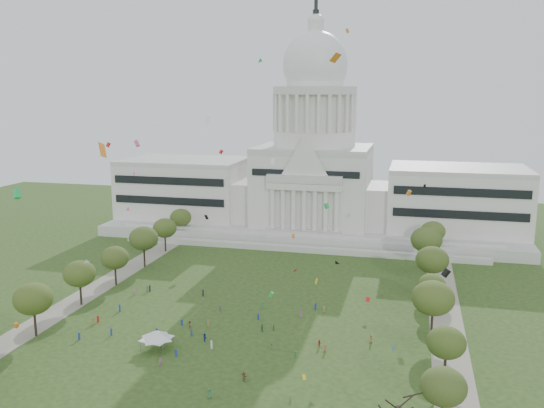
% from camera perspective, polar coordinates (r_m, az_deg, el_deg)
% --- Properties ---
extents(ground, '(400.00, 400.00, 0.00)m').
position_cam_1_polar(ground, '(129.18, -4.97, -14.27)').
color(ground, '#2A4319').
rests_on(ground, ground).
extents(capitol, '(160.00, 64.50, 91.30)m').
position_cam_1_polar(capitol, '(229.60, 4.13, 2.73)').
color(capitol, '#BAB7AF').
rests_on(capitol, ground).
extents(path_left, '(8.00, 160.00, 0.04)m').
position_cam_1_polar(path_left, '(173.82, -16.96, -7.97)').
color(path_left, gray).
rests_on(path_left, ground).
extents(path_right, '(8.00, 160.00, 0.04)m').
position_cam_1_polar(path_right, '(151.03, 16.84, -10.88)').
color(path_right, gray).
rests_on(path_right, ground).
extents(row_tree_r_0, '(7.67, 7.67, 10.91)m').
position_cam_1_polar(row_tree_r_0, '(102.51, 16.63, -16.95)').
color(row_tree_r_0, black).
rests_on(row_tree_r_0, ground).
extents(row_tree_l_1, '(8.86, 8.86, 12.59)m').
position_cam_1_polar(row_tree_l_1, '(143.10, -22.58, -8.68)').
color(row_tree_l_1, black).
rests_on(row_tree_l_1, ground).
extents(row_tree_r_1, '(7.58, 7.58, 10.78)m').
position_cam_1_polar(row_tree_r_1, '(118.72, 16.89, -13.03)').
color(row_tree_r_1, black).
rests_on(row_tree_r_1, ground).
extents(row_tree_l_2, '(8.42, 8.42, 11.97)m').
position_cam_1_polar(row_tree_l_2, '(159.52, -18.54, -6.57)').
color(row_tree_l_2, black).
rests_on(row_tree_l_2, ground).
extents(row_tree_r_2, '(9.55, 9.55, 13.58)m').
position_cam_1_polar(row_tree_r_2, '(135.71, 15.68, -8.97)').
color(row_tree_r_2, black).
rests_on(row_tree_r_2, ground).
extents(row_tree_l_3, '(8.12, 8.12, 11.55)m').
position_cam_1_polar(row_tree_l_3, '(172.73, -15.32, -5.16)').
color(row_tree_l_3, black).
rests_on(row_tree_l_3, ground).
extents(row_tree_r_3, '(7.01, 7.01, 9.98)m').
position_cam_1_polar(row_tree_r_3, '(152.67, 15.55, -7.74)').
color(row_tree_r_3, black).
rests_on(row_tree_r_3, ground).
extents(row_tree_l_4, '(9.29, 9.29, 13.21)m').
position_cam_1_polar(row_tree_l_4, '(188.17, -12.61, -3.34)').
color(row_tree_l_4, black).
rests_on(row_tree_l_4, ground).
extents(row_tree_r_4, '(9.19, 9.19, 13.06)m').
position_cam_1_polar(row_tree_r_4, '(166.90, 15.59, -5.35)').
color(row_tree_r_4, black).
rests_on(row_tree_r_4, ground).
extents(row_tree_l_5, '(8.33, 8.33, 11.85)m').
position_cam_1_polar(row_tree_l_5, '(205.14, -10.58, -2.36)').
color(row_tree_l_5, black).
rests_on(row_tree_l_5, ground).
extents(row_tree_r_5, '(9.82, 9.82, 13.96)m').
position_cam_1_polar(row_tree_r_5, '(186.16, 15.06, -3.44)').
color(row_tree_r_5, black).
rests_on(row_tree_r_5, ground).
extents(row_tree_l_6, '(8.19, 8.19, 11.64)m').
position_cam_1_polar(row_tree_l_6, '(222.00, -9.04, -1.34)').
color(row_tree_l_6, black).
rests_on(row_tree_l_6, ground).
extents(row_tree_r_6, '(8.42, 8.42, 11.97)m').
position_cam_1_polar(row_tree_r_6, '(204.00, 15.66, -2.63)').
color(row_tree_r_6, black).
rests_on(row_tree_r_6, ground).
extents(big_bare_tree, '(6.00, 5.00, 12.80)m').
position_cam_1_polar(big_bare_tree, '(94.47, 12.45, -18.65)').
color(big_bare_tree, black).
rests_on(big_bare_tree, ground).
extents(event_tent, '(9.13, 9.13, 4.41)m').
position_cam_1_polar(event_tent, '(130.42, -11.38, -12.55)').
color(event_tent, '#4C4C4C').
rests_on(event_tent, ground).
extents(person_0, '(0.96, 1.11, 1.91)m').
position_cam_1_polar(person_0, '(133.88, 9.79, -13.01)').
color(person_0, olive).
rests_on(person_0, ground).
extents(person_2, '(0.99, 0.82, 1.75)m').
position_cam_1_polar(person_2, '(130.25, 4.73, -13.62)').
color(person_2, '#B21E1E').
rests_on(person_2, ground).
extents(person_3, '(0.59, 1.04, 1.56)m').
position_cam_1_polar(person_3, '(128.89, -0.05, -13.90)').
color(person_3, '#4C4C51').
rests_on(person_3, ground).
extents(person_4, '(0.81, 1.21, 1.89)m').
position_cam_1_polar(person_4, '(137.78, -0.99, -12.13)').
color(person_4, '#33723F').
rests_on(person_4, ground).
extents(person_5, '(1.70, 1.84, 1.94)m').
position_cam_1_polar(person_5, '(133.51, -6.68, -12.98)').
color(person_5, navy).
rests_on(person_5, ground).
extents(person_6, '(0.81, 1.03, 1.87)m').
position_cam_1_polar(person_6, '(111.29, -6.22, -18.15)').
color(person_6, '#33723F').
rests_on(person_6, ground).
extents(person_7, '(0.77, 0.83, 1.84)m').
position_cam_1_polar(person_7, '(123.87, -11.03, -15.13)').
color(person_7, '#994C8C').
rests_on(person_7, ground).
extents(person_8, '(0.98, 0.73, 1.82)m').
position_cam_1_polar(person_8, '(140.99, -8.14, -11.71)').
color(person_8, olive).
rests_on(person_8, ground).
extents(person_9, '(1.18, 1.14, 1.68)m').
position_cam_1_polar(person_9, '(125.19, 2.34, -14.67)').
color(person_9, '#33723F').
rests_on(person_9, ground).
extents(person_10, '(0.54, 0.89, 1.44)m').
position_cam_1_polar(person_10, '(138.39, 0.17, -12.12)').
color(person_10, '#33723F').
rests_on(person_10, ground).
extents(person_11, '(1.92, 1.57, 1.96)m').
position_cam_1_polar(person_11, '(116.43, -2.76, -16.68)').
color(person_11, olive).
rests_on(person_11, ground).
extents(distant_crowd, '(57.27, 36.67, 1.95)m').
position_cam_1_polar(distant_crowd, '(146.51, -7.86, -10.83)').
color(distant_crowd, navy).
rests_on(distant_crowd, ground).
extents(kite_swarm, '(90.41, 99.42, 64.24)m').
position_cam_1_polar(kite_swarm, '(126.48, -4.61, 0.35)').
color(kite_swarm, black).
rests_on(kite_swarm, ground).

